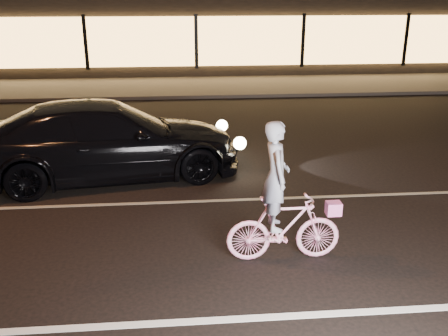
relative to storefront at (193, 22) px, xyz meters
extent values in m
plane|color=black|center=(0.00, -18.97, -2.15)|extent=(90.00, 90.00, 0.00)
cube|color=silver|center=(0.00, -20.47, -2.14)|extent=(60.00, 0.12, 0.01)
cube|color=gray|center=(0.00, -16.97, -2.14)|extent=(60.00, 0.10, 0.01)
cube|color=#383533|center=(0.00, -5.97, -2.09)|extent=(30.00, 4.00, 0.12)
cube|color=black|center=(0.00, 0.03, -0.15)|extent=(25.00, 8.00, 4.00)
cube|color=#FFB559|center=(0.00, -4.07, -0.55)|extent=(23.00, 0.15, 2.00)
cube|color=black|center=(-4.50, -4.15, -0.55)|extent=(0.15, 0.08, 2.20)
cube|color=black|center=(0.00, -4.15, -0.55)|extent=(0.15, 0.08, 2.20)
cube|color=black|center=(4.50, -4.15, -0.55)|extent=(0.15, 0.08, 2.20)
cube|color=black|center=(9.00, -4.15, -0.55)|extent=(0.15, 0.08, 2.20)
imported|color=#FF3B85|center=(0.67, -19.13, -1.66)|extent=(1.63, 0.46, 0.98)
imported|color=white|center=(0.53, -19.13, -0.86)|extent=(0.37, 0.56, 1.54)
cube|color=#E14FA2|center=(1.37, -19.13, -1.38)|extent=(0.21, 0.17, 0.19)
imported|color=black|center=(-2.22, -15.47, -1.37)|extent=(5.67, 3.08, 1.56)
sphere|color=#FFF2BF|center=(0.20, -14.32, -1.43)|extent=(0.26, 0.26, 0.26)
sphere|color=#FFF2BF|center=(0.45, -15.73, -1.43)|extent=(0.26, 0.26, 0.26)
camera|label=1|loc=(-0.74, -25.36, 1.53)|focal=40.00mm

